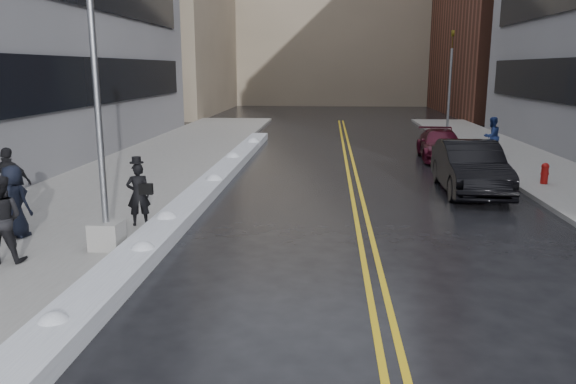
% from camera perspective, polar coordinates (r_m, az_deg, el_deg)
% --- Properties ---
extents(ground, '(160.00, 160.00, 0.00)m').
position_cam_1_polar(ground, '(10.50, -4.76, -10.27)').
color(ground, black).
rests_on(ground, ground).
extents(sidewalk_west, '(5.50, 50.00, 0.15)m').
position_cam_1_polar(sidewalk_west, '(21.26, -16.03, 1.20)').
color(sidewalk_west, gray).
rests_on(sidewalk_west, ground).
extents(sidewalk_east, '(4.00, 50.00, 0.15)m').
position_cam_1_polar(sidewalk_east, '(21.68, 27.00, 0.53)').
color(sidewalk_east, gray).
rests_on(sidewalk_east, ground).
extents(lane_line_left, '(0.12, 50.00, 0.01)m').
position_cam_1_polar(lane_line_left, '(19.99, 6.35, 0.72)').
color(lane_line_left, gold).
rests_on(lane_line_left, ground).
extents(lane_line_right, '(0.12, 50.00, 0.01)m').
position_cam_1_polar(lane_line_right, '(20.01, 7.20, 0.70)').
color(lane_line_right, gold).
rests_on(lane_line_right, ground).
extents(snow_ridge, '(0.90, 30.00, 0.34)m').
position_cam_1_polar(snow_ridge, '(18.43, -8.49, 0.18)').
color(snow_ridge, silver).
rests_on(snow_ridge, ground).
extents(building_west_far, '(14.00, 22.00, 18.00)m').
position_cam_1_polar(building_west_far, '(56.43, -14.09, 17.15)').
color(building_west_far, gray).
rests_on(building_west_far, ground).
extents(building_far, '(36.00, 16.00, 22.00)m').
position_cam_1_polar(building_far, '(69.91, 4.74, 18.15)').
color(building_far, gray).
rests_on(building_far, ground).
extents(lamppost, '(0.65, 0.65, 7.62)m').
position_cam_1_polar(lamppost, '(12.63, -18.55, 4.92)').
color(lamppost, gray).
rests_on(lamppost, sidewalk_west).
extents(fire_hydrant, '(0.26, 0.26, 0.73)m').
position_cam_1_polar(fire_hydrant, '(21.22, 24.64, 1.83)').
color(fire_hydrant, maroon).
rests_on(fire_hydrant, sidewalk_east).
extents(traffic_signal, '(0.16, 0.20, 6.00)m').
position_cam_1_polar(traffic_signal, '(34.28, 16.14, 10.91)').
color(traffic_signal, gray).
rests_on(traffic_signal, sidewalk_east).
extents(pedestrian_fedora, '(0.68, 0.56, 1.59)m').
position_cam_1_polar(pedestrian_fedora, '(14.60, -14.95, -0.23)').
color(pedestrian_fedora, black).
rests_on(pedestrian_fedora, sidewalk_west).
extents(pedestrian_b, '(0.98, 0.82, 1.82)m').
position_cam_1_polar(pedestrian_b, '(12.80, -27.16, -2.46)').
color(pedestrian_b, black).
rests_on(pedestrian_b, sidewalk_west).
extents(pedestrian_c, '(0.96, 0.78, 1.71)m').
position_cam_1_polar(pedestrian_c, '(14.59, -26.05, -0.87)').
color(pedestrian_c, black).
rests_on(pedestrian_c, sidewalk_west).
extents(pedestrian_d, '(1.14, 0.54, 1.89)m').
position_cam_1_polar(pedestrian_d, '(16.47, -26.41, 0.82)').
color(pedestrian_d, black).
rests_on(pedestrian_d, sidewalk_west).
extents(pedestrian_east, '(1.07, 1.00, 1.76)m').
position_cam_1_polar(pedestrian_east, '(27.11, 19.98, 5.33)').
color(pedestrian_east, navy).
rests_on(pedestrian_east, sidewalk_east).
extents(car_black, '(1.92, 5.18, 1.69)m').
position_cam_1_polar(car_black, '(19.50, 17.99, 2.40)').
color(car_black, black).
rests_on(car_black, ground).
extents(car_maroon, '(2.07, 4.61, 1.31)m').
position_cam_1_polar(car_maroon, '(26.41, 15.24, 4.65)').
color(car_maroon, '#450B1A').
rests_on(car_maroon, ground).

